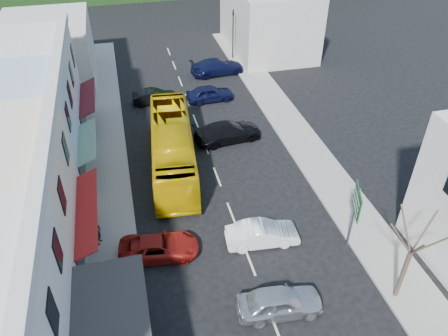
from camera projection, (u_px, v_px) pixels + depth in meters
ground at (250, 261)px, 24.57m from camera, size 120.00×120.00×0.00m
sidewalk_left at (108, 175)px, 30.86m from camera, size 3.00×52.00×0.15m
sidewalk_right at (305, 146)px, 33.78m from camera, size 3.00×52.00×0.15m
shopfront_row at (5, 185)px, 23.66m from camera, size 8.25×30.00×8.00m
distant_block_left at (49, 52)px, 41.51m from camera, size 8.00×10.00×6.00m
distant_block_right at (268, 18)px, 48.01m from camera, size 8.00×12.00×7.00m
bus at (173, 148)px, 30.97m from camera, size 3.62×11.79×3.10m
car_silver at (280, 302)px, 21.50m from camera, size 4.53×2.15×1.40m
car_white at (262, 234)px, 25.29m from camera, size 4.53×2.15×1.40m
car_red at (159, 246)px, 24.52m from camera, size 4.78×2.41×1.40m
car_black_near at (228, 133)px, 34.22m from camera, size 4.69×2.37×1.40m
car_navy_mid at (210, 94)px, 39.56m from camera, size 4.48×2.01×1.40m
car_black_far at (154, 96)px, 39.17m from camera, size 4.47×1.98×1.40m
car_navy_far at (217, 68)px, 44.24m from camera, size 4.66×2.28×1.40m
pedestrian_left at (97, 232)px, 24.99m from camera, size 0.58×0.70×1.70m
direction_sign at (353, 219)px, 24.17m from camera, size 1.47×2.09×4.33m
street_tree at (410, 253)px, 20.70m from camera, size 2.73×2.73×6.49m
traffic_signal at (233, 35)px, 46.21m from camera, size 0.66×1.13×5.33m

